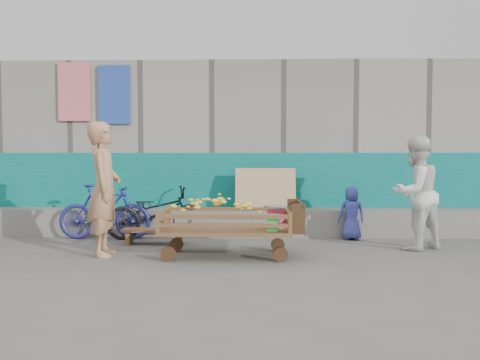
{
  "coord_description": "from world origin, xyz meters",
  "views": [
    {
      "loc": [
        0.07,
        -5.5,
        1.35
      ],
      "look_at": [
        -0.1,
        1.2,
        1.0
      ],
      "focal_mm": 35.0,
      "sensor_mm": 36.0,
      "label": 1
    }
  ],
  "objects_px": {
    "banana_cart": "(223,216)",
    "bicycle_dark": "(156,213)",
    "woman": "(416,193)",
    "bicycle_blue": "(105,212)",
    "bench": "(154,233)",
    "child": "(351,213)",
    "vendor_man": "(104,189)"
  },
  "relations": [
    {
      "from": "banana_cart",
      "to": "bicycle_dark",
      "type": "bearing_deg",
      "value": 131.06
    },
    {
      "from": "woman",
      "to": "bicycle_blue",
      "type": "distance_m",
      "value": 4.79
    },
    {
      "from": "bench",
      "to": "child",
      "type": "bearing_deg",
      "value": 8.76
    },
    {
      "from": "banana_cart",
      "to": "bicycle_blue",
      "type": "height_order",
      "value": "bicycle_blue"
    },
    {
      "from": "woman",
      "to": "child",
      "type": "distance_m",
      "value": 1.12
    },
    {
      "from": "banana_cart",
      "to": "bicycle_dark",
      "type": "xyz_separation_m",
      "value": [
        -1.18,
        1.35,
        -0.12
      ]
    },
    {
      "from": "child",
      "to": "woman",
      "type": "bearing_deg",
      "value": 132.42
    },
    {
      "from": "banana_cart",
      "to": "vendor_man",
      "type": "xyz_separation_m",
      "value": [
        -1.61,
        0.03,
        0.36
      ]
    },
    {
      "from": "vendor_man",
      "to": "bicycle_dark",
      "type": "bearing_deg",
      "value": -26.25
    },
    {
      "from": "child",
      "to": "bicycle_blue",
      "type": "bearing_deg",
      "value": -2.7
    },
    {
      "from": "child",
      "to": "banana_cart",
      "type": "bearing_deg",
      "value": 29.67
    },
    {
      "from": "vendor_man",
      "to": "banana_cart",
      "type": "bearing_deg",
      "value": -99.25
    },
    {
      "from": "banana_cart",
      "to": "woman",
      "type": "relative_size",
      "value": 1.15
    },
    {
      "from": "bench",
      "to": "woman",
      "type": "bearing_deg",
      "value": -3.86
    },
    {
      "from": "bench",
      "to": "woman",
      "type": "relative_size",
      "value": 0.58
    },
    {
      "from": "bench",
      "to": "bicycle_dark",
      "type": "distance_m",
      "value": 0.59
    },
    {
      "from": "banana_cart",
      "to": "bicycle_blue",
      "type": "distance_m",
      "value": 2.35
    },
    {
      "from": "bicycle_dark",
      "to": "bicycle_blue",
      "type": "height_order",
      "value": "bicycle_blue"
    },
    {
      "from": "bicycle_blue",
      "to": "vendor_man",
      "type": "bearing_deg",
      "value": -163.24
    },
    {
      "from": "vendor_man",
      "to": "bicycle_dark",
      "type": "xyz_separation_m",
      "value": [
        0.43,
        1.32,
        -0.48
      ]
    },
    {
      "from": "bicycle_dark",
      "to": "woman",
      "type": "bearing_deg",
      "value": -119.26
    },
    {
      "from": "bicycle_dark",
      "to": "bicycle_blue",
      "type": "relative_size",
      "value": 1.08
    },
    {
      "from": "banana_cart",
      "to": "child",
      "type": "xyz_separation_m",
      "value": [
        1.98,
        1.29,
        -0.11
      ]
    },
    {
      "from": "woman",
      "to": "bicycle_blue",
      "type": "xyz_separation_m",
      "value": [
        -4.73,
        0.68,
        -0.37
      ]
    },
    {
      "from": "vendor_man",
      "to": "child",
      "type": "xyz_separation_m",
      "value": [
        3.59,
        1.26,
        -0.47
      ]
    },
    {
      "from": "child",
      "to": "bicycle_dark",
      "type": "distance_m",
      "value": 3.16
    },
    {
      "from": "bicycle_dark",
      "to": "vendor_man",
      "type": "bearing_deg",
      "value": 144.11
    },
    {
      "from": "bench",
      "to": "bicycle_blue",
      "type": "distance_m",
      "value": 1.02
    },
    {
      "from": "vendor_man",
      "to": "bicycle_dark",
      "type": "height_order",
      "value": "vendor_man"
    },
    {
      "from": "bicycle_dark",
      "to": "banana_cart",
      "type": "bearing_deg",
      "value": -156.71
    },
    {
      "from": "woman",
      "to": "bicycle_dark",
      "type": "relative_size",
      "value": 1.02
    },
    {
      "from": "bench",
      "to": "child",
      "type": "distance_m",
      "value": 3.13
    }
  ]
}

